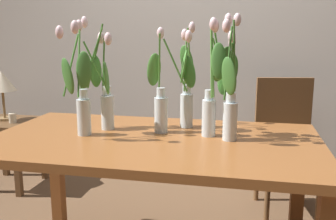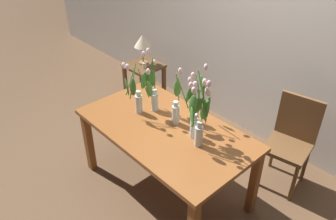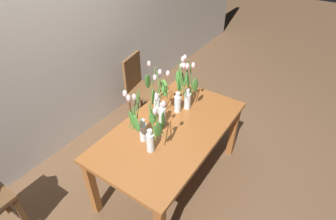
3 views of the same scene
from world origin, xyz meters
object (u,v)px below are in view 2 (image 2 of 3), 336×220
(dining_table, at_px, (165,135))
(table_lamp, at_px, (142,42))
(tulip_vase_2, at_px, (152,90))
(tulip_vase_3, at_px, (178,106))
(dining_chair, at_px, (292,137))
(tulip_vase_1, at_px, (197,115))
(tulip_vase_0, at_px, (138,95))
(pillar_candle, at_px, (144,65))
(side_table, at_px, (144,72))
(tulip_vase_5, at_px, (200,124))
(tulip_vase_4, at_px, (196,105))

(dining_table, distance_m, table_lamp, 1.77)
(tulip_vase_2, bearing_deg, dining_table, -20.88)
(tulip_vase_3, distance_m, dining_chair, 1.17)
(tulip_vase_1, height_order, dining_chair, tulip_vase_1)
(tulip_vase_0, xyz_separation_m, tulip_vase_1, (0.62, 0.13, 0.04))
(tulip_vase_1, bearing_deg, pillar_candle, 154.84)
(tulip_vase_3, bearing_deg, side_table, 151.79)
(side_table, height_order, pillar_candle, pillar_candle)
(tulip_vase_2, height_order, dining_chair, tulip_vase_2)
(tulip_vase_1, relative_size, table_lamp, 1.48)
(tulip_vase_5, height_order, pillar_candle, tulip_vase_5)
(tulip_vase_2, distance_m, tulip_vase_3, 0.35)
(tulip_vase_1, bearing_deg, dining_table, -163.92)
(tulip_vase_2, relative_size, side_table, 1.06)
(side_table, bearing_deg, table_lamp, 150.35)
(dining_table, distance_m, tulip_vase_3, 0.30)
(side_table, height_order, table_lamp, table_lamp)
(tulip_vase_2, bearing_deg, tulip_vase_3, 1.25)
(tulip_vase_2, xyz_separation_m, dining_chair, (1.04, 0.86, -0.42))
(dining_chair, bearing_deg, tulip_vase_2, -140.34)
(side_table, bearing_deg, tulip_vase_0, -40.65)
(tulip_vase_4, distance_m, tulip_vase_5, 0.31)
(tulip_vase_0, bearing_deg, table_lamp, 139.64)
(dining_table, relative_size, tulip_vase_3, 3.02)
(tulip_vase_2, relative_size, pillar_candle, 7.81)
(tulip_vase_5, relative_size, side_table, 1.07)
(tulip_vase_1, distance_m, dining_chair, 1.09)
(tulip_vase_0, relative_size, tulip_vase_4, 0.99)
(tulip_vase_2, relative_size, tulip_vase_3, 1.11)
(side_table, xyz_separation_m, pillar_candle, (0.09, -0.06, 0.16))
(dining_table, xyz_separation_m, table_lamp, (-1.48, 0.94, 0.21))
(tulip_vase_1, xyz_separation_m, tulip_vase_2, (-0.61, 0.04, -0.04))
(dining_table, bearing_deg, table_lamp, 147.64)
(tulip_vase_2, xyz_separation_m, side_table, (-1.13, 0.80, -0.51))
(dining_chair, xyz_separation_m, side_table, (-2.17, -0.06, -0.09))
(tulip_vase_5, relative_size, pillar_candle, 7.86)
(tulip_vase_0, xyz_separation_m, tulip_vase_2, (0.01, 0.16, 0.00))
(dining_chair, bearing_deg, table_lamp, -178.91)
(tulip_vase_3, relative_size, dining_chair, 0.57)
(dining_table, height_order, tulip_vase_4, tulip_vase_4)
(tulip_vase_0, height_order, dining_chair, tulip_vase_0)
(dining_chair, xyz_separation_m, table_lamp, (-2.20, -0.04, 0.33))
(tulip_vase_3, height_order, dining_chair, tulip_vase_3)
(dining_chair, xyz_separation_m, pillar_candle, (-2.08, -0.12, 0.06))
(tulip_vase_4, xyz_separation_m, table_lamp, (-1.61, 0.68, -0.07))
(tulip_vase_3, relative_size, side_table, 0.96)
(tulip_vase_1, bearing_deg, tulip_vase_5, -27.08)
(tulip_vase_3, distance_m, tulip_vase_5, 0.34)
(tulip_vase_0, xyz_separation_m, dining_chair, (1.05, 1.02, -0.42))
(tulip_vase_2, xyz_separation_m, tulip_vase_4, (0.44, 0.13, -0.02))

